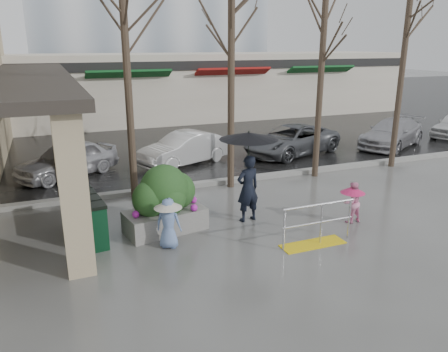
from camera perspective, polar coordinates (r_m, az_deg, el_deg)
ground at (r=11.08m, az=2.39°, el=-7.51°), size 120.00×120.00×0.00m
street_asphalt at (r=31.79m, az=-14.31°, el=8.10°), size 120.00×36.00×0.01m
curb at (r=14.54m, az=-4.10°, el=-1.18°), size 120.00×0.30×0.15m
canopy_slab at (r=17.21m, az=-24.55°, el=12.25°), size 2.80×18.00×0.25m
pillar_front at (r=9.13m, az=-19.01°, el=-2.08°), size 0.55×0.55×3.50m
pillar_back at (r=15.44m, az=-20.58°, el=5.27°), size 0.55×0.55×3.50m
storefront_row at (r=27.96m, az=-9.25°, el=11.42°), size 34.00×6.74×4.00m
handrail at (r=10.59m, az=11.91°, el=-6.86°), size 1.90×0.50×1.03m
tree_west at (r=12.97m, az=-12.91°, el=18.75°), size 3.20×3.20×6.80m
tree_midwest at (r=13.88m, az=0.98°, el=19.61°), size 3.20×3.20×7.00m
tree_mideast at (r=15.46m, az=12.87°, el=17.55°), size 3.20×3.20×6.50m
tree_east at (r=17.68m, az=22.89°, el=18.27°), size 3.20×3.20×7.20m
woman at (r=11.37m, az=3.18°, el=1.41°), size 1.53×1.53×2.46m
child_pink at (r=12.02m, az=16.39°, el=-2.94°), size 0.65×0.65×1.11m
child_blue at (r=10.17m, az=-7.27°, el=-5.59°), size 0.70×0.66×1.21m
planter at (r=11.05m, az=-7.75°, el=-3.08°), size 2.13×1.32×1.74m
news_boxes at (r=11.18m, az=-17.12°, el=-4.99°), size 0.66×2.00×1.10m
car_a at (r=16.52m, az=-19.79°, el=2.06°), size 3.94×3.15×1.26m
car_b at (r=17.23m, az=-5.22°, el=3.58°), size 4.04×2.68×1.26m
car_c at (r=18.98m, az=8.82°, el=4.69°), size 4.96×3.40×1.26m
car_d at (r=21.65m, az=21.11°, el=5.26°), size 4.67×3.51×1.26m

